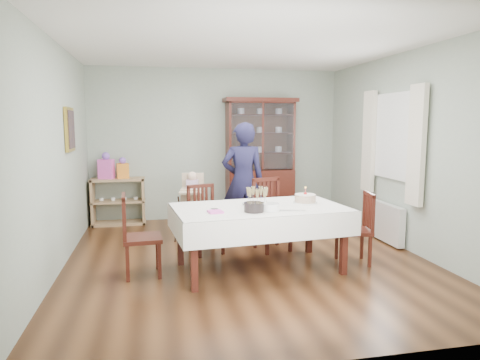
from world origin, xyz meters
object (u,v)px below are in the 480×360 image
object	(u,v)px
champagne_tray	(257,200)
gift_bag_orange	(123,169)
chair_far_right	(272,229)
gift_bag_pink	(106,167)
chair_end_right	(354,242)
high_chair	(193,212)
sideboard	(118,201)
dining_table	(259,238)
woman	(243,181)
birthday_cake	(305,199)
china_cabinet	(260,157)
chair_end_left	(141,251)
chair_far_left	(206,233)

from	to	relation	value
champagne_tray	gift_bag_orange	distance (m)	3.13
chair_far_right	gift_bag_pink	size ratio (longest dim) A/B	2.16
chair_end_right	high_chair	distance (m)	2.46
sideboard	chair_end_right	distance (m)	4.08
dining_table	chair_far_right	bearing A→B (deg)	64.17
dining_table	woman	world-z (taller)	woman
dining_table	birthday_cake	size ratio (longest dim) A/B	7.09
gift_bag_pink	china_cabinet	bearing A→B (deg)	-0.03
sideboard	chair_end_left	size ratio (longest dim) A/B	0.96
chair_far_left	woman	world-z (taller)	woman
woman	champagne_tray	bearing A→B (deg)	89.68
china_cabinet	chair_end_left	world-z (taller)	china_cabinet
high_chair	chair_end_left	bearing A→B (deg)	-105.55
gift_bag_pink	chair_far_right	bearing A→B (deg)	-39.52
chair_far_right	birthday_cake	world-z (taller)	chair_far_right
chair_far_right	high_chair	xyz separation A→B (m)	(-1.01, 0.84, 0.10)
birthday_cake	gift_bag_pink	bearing A→B (deg)	134.86
chair_end_right	high_chair	world-z (taller)	high_chair
china_cabinet	chair_far_left	bearing A→B (deg)	-122.79
china_cabinet	birthday_cake	world-z (taller)	china_cabinet
chair_end_left	high_chair	xyz separation A→B (m)	(0.73, 1.52, 0.11)
chair_end_left	woman	world-z (taller)	woman
sideboard	chair_end_left	bearing A→B (deg)	-80.54
chair_far_left	high_chair	size ratio (longest dim) A/B	0.89
high_chair	gift_bag_orange	world-z (taller)	gift_bag_orange
woman	gift_bag_orange	bearing A→B (deg)	-31.67
sideboard	chair_far_right	world-z (taller)	chair_far_right
chair_end_left	gift_bag_pink	distance (m)	2.80
dining_table	chair_far_left	world-z (taller)	chair_far_left
chair_end_left	gift_bag_orange	size ratio (longest dim) A/B	2.60
birthday_cake	sideboard	bearing A→B (deg)	132.61
chair_end_right	high_chair	size ratio (longest dim) A/B	0.88
woman	champagne_tray	size ratio (longest dim) A/B	4.90
champagne_tray	birthday_cake	world-z (taller)	champagne_tray
chair_far_left	gift_bag_pink	bearing A→B (deg)	110.86
china_cabinet	gift_bag_orange	size ratio (longest dim) A/B	6.02
china_cabinet	high_chair	bearing A→B (deg)	-140.16
high_chair	birthday_cake	xyz separation A→B (m)	(1.24, -1.49, 0.42)
woman	gift_bag_pink	size ratio (longest dim) A/B	3.88
champagne_tray	gift_bag_pink	world-z (taller)	gift_bag_pink
chair_far_right	woman	world-z (taller)	woman
sideboard	birthday_cake	size ratio (longest dim) A/B	3.04
china_cabinet	sideboard	size ratio (longest dim) A/B	2.42
gift_bag_pink	chair_end_right	bearing A→B (deg)	-40.18
high_chair	gift_bag_pink	xyz separation A→B (m)	(-1.35, 1.11, 0.60)
chair_end_right	birthday_cake	distance (m)	0.83
sideboard	gift_bag_pink	size ratio (longest dim) A/B	2.00
sideboard	chair_far_left	world-z (taller)	chair_far_left
birthday_cake	gift_bag_orange	bearing A→B (deg)	131.70
woman	gift_bag_orange	distance (m)	2.24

